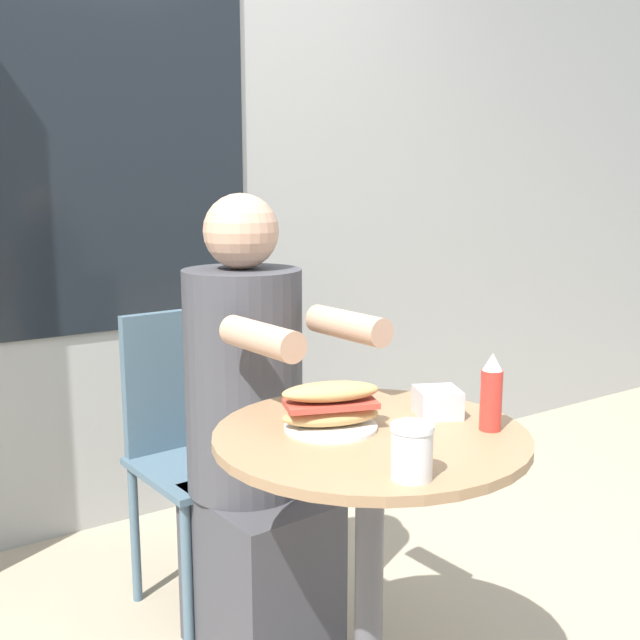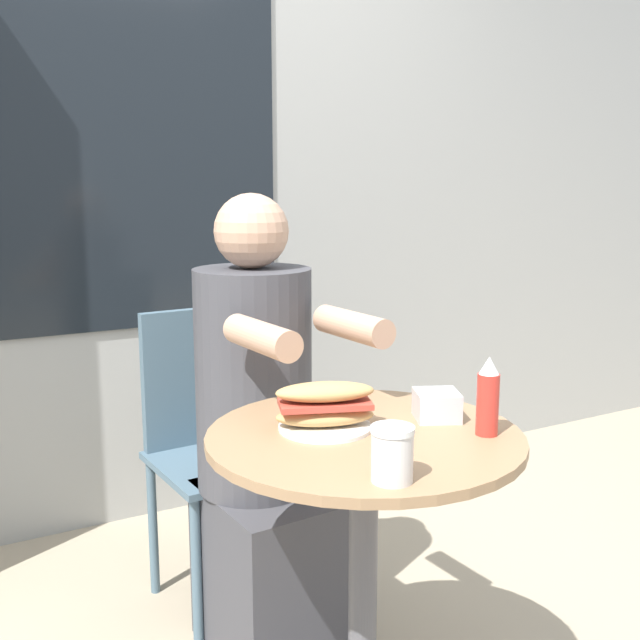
{
  "view_description": "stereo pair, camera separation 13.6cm",
  "coord_description": "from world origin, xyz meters",
  "px_view_note": "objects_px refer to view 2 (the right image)",
  "views": [
    {
      "loc": [
        -0.89,
        -1.13,
        1.24
      ],
      "look_at": [
        0.0,
        0.18,
        0.95
      ],
      "focal_mm": 42.0,
      "sensor_mm": 36.0,
      "label": 1
    },
    {
      "loc": [
        -0.78,
        -1.2,
        1.24
      ],
      "look_at": [
        0.0,
        0.18,
        0.95
      ],
      "focal_mm": 42.0,
      "sensor_mm": 36.0,
      "label": 2
    }
  ],
  "objects_px": {
    "diner_chair": "(210,427)",
    "sandwich_on_plate": "(325,408)",
    "condiment_bottle": "(488,397)",
    "seated_diner": "(260,457)",
    "cafe_table": "(363,530)",
    "drink_cup": "(392,454)"
  },
  "relations": [
    {
      "from": "seated_diner",
      "to": "drink_cup",
      "type": "xyz_separation_m",
      "value": [
        -0.09,
        -0.72,
        0.26
      ]
    },
    {
      "from": "diner_chair",
      "to": "seated_diner",
      "type": "height_order",
      "value": "seated_diner"
    },
    {
      "from": "cafe_table",
      "to": "seated_diner",
      "type": "xyz_separation_m",
      "value": [
        -0.01,
        0.49,
        -0.0
      ]
    },
    {
      "from": "diner_chair",
      "to": "drink_cup",
      "type": "bearing_deg",
      "value": 82.35
    },
    {
      "from": "cafe_table",
      "to": "diner_chair",
      "type": "xyz_separation_m",
      "value": [
        -0.01,
        0.83,
        -0.02
      ]
    },
    {
      "from": "seated_diner",
      "to": "sandwich_on_plate",
      "type": "distance_m",
      "value": 0.5
    },
    {
      "from": "seated_diner",
      "to": "condiment_bottle",
      "type": "distance_m",
      "value": 0.71
    },
    {
      "from": "diner_chair",
      "to": "sandwich_on_plate",
      "type": "distance_m",
      "value": 0.82
    },
    {
      "from": "sandwich_on_plate",
      "to": "diner_chair",
      "type": "bearing_deg",
      "value": 86.69
    },
    {
      "from": "cafe_table",
      "to": "condiment_bottle",
      "type": "bearing_deg",
      "value": -31.93
    },
    {
      "from": "sandwich_on_plate",
      "to": "drink_cup",
      "type": "distance_m",
      "value": 0.29
    },
    {
      "from": "cafe_table",
      "to": "condiment_bottle",
      "type": "xyz_separation_m",
      "value": [
        0.2,
        -0.13,
        0.29
      ]
    },
    {
      "from": "sandwich_on_plate",
      "to": "condiment_bottle",
      "type": "bearing_deg",
      "value": -35.5
    },
    {
      "from": "drink_cup",
      "to": "condiment_bottle",
      "type": "bearing_deg",
      "value": 18.85
    },
    {
      "from": "drink_cup",
      "to": "condiment_bottle",
      "type": "relative_size",
      "value": 0.6
    },
    {
      "from": "diner_chair",
      "to": "sandwich_on_plate",
      "type": "relative_size",
      "value": 4.01
    },
    {
      "from": "sandwich_on_plate",
      "to": "cafe_table",
      "type": "bearing_deg",
      "value": -46.05
    },
    {
      "from": "diner_chair",
      "to": "seated_diner",
      "type": "xyz_separation_m",
      "value": [
        0.01,
        -0.34,
        0.02
      ]
    },
    {
      "from": "cafe_table",
      "to": "diner_chair",
      "type": "relative_size",
      "value": 0.86
    },
    {
      "from": "seated_diner",
      "to": "diner_chair",
      "type": "bearing_deg",
      "value": -92.12
    },
    {
      "from": "cafe_table",
      "to": "diner_chair",
      "type": "height_order",
      "value": "diner_chair"
    },
    {
      "from": "cafe_table",
      "to": "drink_cup",
      "type": "height_order",
      "value": "drink_cup"
    }
  ]
}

